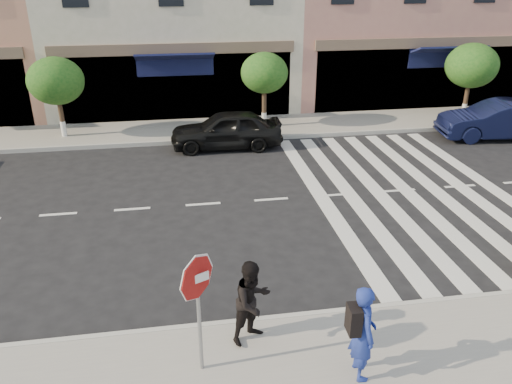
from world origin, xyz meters
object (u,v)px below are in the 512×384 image
(stop_sign, at_px, (197,288))
(photographer, at_px, (363,332))
(car_far_mid, at_px, (226,130))
(car_far_right, at_px, (498,120))
(walker, at_px, (252,302))

(stop_sign, xyz_separation_m, photographer, (2.54, -0.51, -0.77))
(photographer, distance_m, car_far_mid, 12.00)
(stop_sign, relative_size, car_far_right, 0.49)
(photographer, distance_m, car_far_right, 14.99)
(car_far_mid, bearing_deg, car_far_right, 88.38)
(car_far_right, bearing_deg, photographer, -33.77)
(stop_sign, distance_m, photographer, 2.70)
(walker, height_order, car_far_right, walker)
(stop_sign, distance_m, car_far_right, 16.44)
(car_far_right, bearing_deg, stop_sign, -41.67)
(car_far_right, bearing_deg, walker, -41.07)
(stop_sign, bearing_deg, walker, 8.17)
(walker, relative_size, car_far_mid, 0.38)
(stop_sign, relative_size, photographer, 1.31)
(stop_sign, xyz_separation_m, car_far_right, (12.33, 10.83, -1.02))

